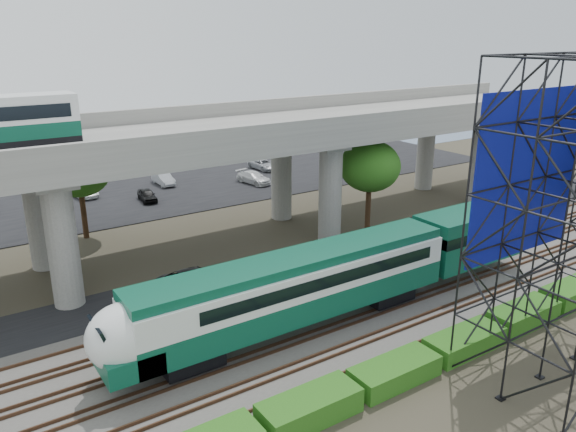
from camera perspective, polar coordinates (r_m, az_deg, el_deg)
ground at (r=30.65m, az=3.62°, el=-13.17°), size 140.00×140.00×0.00m
ballast_bed at (r=31.98m, az=1.42°, el=-11.48°), size 90.00×12.00×0.20m
service_road at (r=38.50m, az=-5.89°, el=-6.26°), size 90.00×5.00×0.08m
parking_lot at (r=59.16m, az=-16.64°, el=1.88°), size 90.00×18.00×0.08m
harbor_water at (r=79.95m, az=-21.46°, el=5.50°), size 140.00×40.00×0.03m
rail_tracks at (r=31.89m, az=1.42°, el=-11.20°), size 90.00×9.52×0.16m
commuter_train at (r=31.70m, az=4.21°, el=-6.16°), size 29.30×3.06×4.30m
overpass at (r=40.39m, az=-11.22°, el=6.86°), size 80.00×12.00×12.40m
hedge_strip at (r=28.20m, az=10.80°, el=-15.21°), size 34.60×1.80×1.20m
trees at (r=39.93m, az=-15.93°, el=2.47°), size 40.94×16.94×7.69m
suv at (r=36.67m, az=-9.18°, el=-6.39°), size 5.40×2.76×1.46m
parked_cars at (r=59.39m, az=-14.35°, el=2.79°), size 36.42×9.60×1.31m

